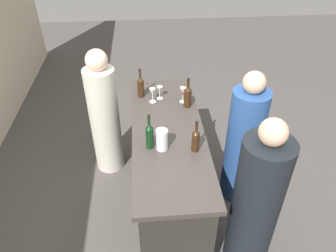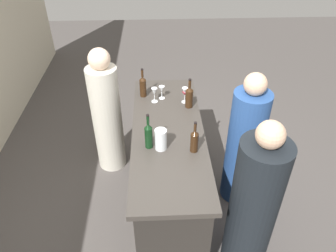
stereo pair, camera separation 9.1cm
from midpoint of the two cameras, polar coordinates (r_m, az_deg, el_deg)
The scene contains 13 objects.
ground_plane at distance 3.68m, azimuth -0.73°, elevation -12.67°, with size 12.00×12.00×0.00m, color #4C4744.
bar_counter at distance 3.33m, azimuth -0.79°, elevation -7.26°, with size 1.94×0.67×0.96m.
wine_bottle_leftmost_amber_brown at distance 2.74m, azimuth 3.94°, elevation -2.41°, with size 0.07×0.07×0.30m.
wine_bottle_second_left_dark_green at distance 2.76m, azimuth -4.21°, elevation -1.67°, with size 0.07×0.07×0.34m.
wine_bottle_center_amber_brown at distance 3.29m, azimuth 2.69°, elevation 5.28°, with size 0.08×0.08×0.32m.
wine_bottle_second_right_amber_brown at distance 3.47m, azimuth -5.59°, elevation 6.94°, with size 0.07×0.07×0.32m.
wine_glass_near_left at distance 3.37m, azimuth 1.87°, elevation 5.96°, with size 0.06×0.06×0.17m.
wine_glass_near_center at distance 3.43m, azimuth -2.24°, elevation 6.34°, with size 0.06×0.06×0.15m.
wine_glass_near_right at distance 3.37m, azimuth -3.53°, elevation 5.88°, with size 0.07×0.07×0.16m.
water_pitcher at distance 2.76m, azimuth -2.02°, elevation -2.42°, with size 0.10×0.10×0.20m.
person_left_guest at distance 2.79m, azimuth 14.26°, elevation -13.20°, with size 0.46×0.46×1.55m.
person_center_guest at distance 3.36m, azimuth 12.35°, elevation -3.10°, with size 0.42×0.42×1.50m.
person_right_guest at distance 3.70m, azimuth -11.80°, elevation 1.47°, with size 0.40×0.40×1.51m.
Camera 1 is at (-2.39, 0.20, 2.79)m, focal length 34.62 mm.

